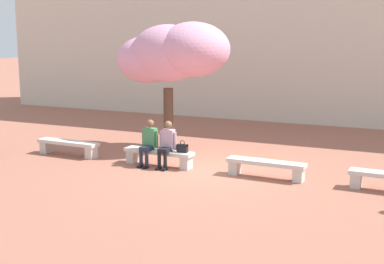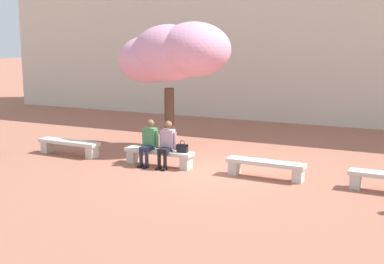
% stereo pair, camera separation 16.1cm
% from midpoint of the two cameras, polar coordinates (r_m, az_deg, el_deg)
% --- Properties ---
extents(ground_plane, '(100.00, 100.00, 0.00)m').
position_cam_midpoint_polar(ground_plane, '(14.48, 2.23, -4.22)').
color(ground_plane, '#9E604C').
extents(building_facade, '(28.00, 4.00, 9.48)m').
position_cam_midpoint_polar(building_facade, '(24.03, 12.13, 12.88)').
color(building_facade, beige).
rests_on(building_facade, ground).
extents(stone_bench_west_end, '(2.08, 0.50, 0.45)m').
position_cam_midpoint_polar(stone_bench_west_end, '(16.69, -12.72, -1.37)').
color(stone_bench_west_end, beige).
rests_on(stone_bench_west_end, ground).
extents(stone_bench_near_west, '(2.08, 0.50, 0.45)m').
position_cam_midpoint_polar(stone_bench_near_west, '(15.04, -3.24, -2.44)').
color(stone_bench_near_west, beige).
rests_on(stone_bench_near_west, ground).
extents(stone_bench_center, '(2.08, 0.50, 0.45)m').
position_cam_midpoint_polar(stone_bench_center, '(13.90, 8.18, -3.63)').
color(stone_bench_center, beige).
rests_on(stone_bench_center, ground).
extents(person_seated_left, '(0.51, 0.68, 1.29)m').
position_cam_midpoint_polar(person_seated_left, '(15.04, -4.30, -0.94)').
color(person_seated_left, black).
rests_on(person_seated_left, ground).
extents(person_seated_right, '(0.51, 0.69, 1.29)m').
position_cam_midpoint_polar(person_seated_right, '(14.78, -2.38, -1.12)').
color(person_seated_right, black).
rests_on(person_seated_right, ground).
extents(handbag, '(0.30, 0.15, 0.34)m').
position_cam_midpoint_polar(handbag, '(14.66, -0.73, -1.69)').
color(handbag, black).
rests_on(handbag, stone_bench_near_west).
extents(cherry_tree_main, '(3.74, 2.53, 4.02)m').
position_cam_midpoint_polar(cherry_tree_main, '(17.14, -1.69, 8.34)').
color(cherry_tree_main, '#513828').
rests_on(cherry_tree_main, ground).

